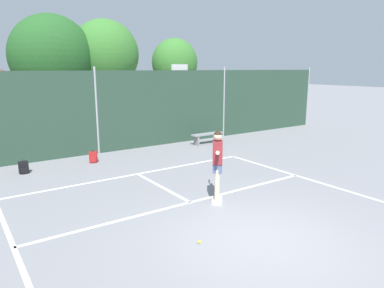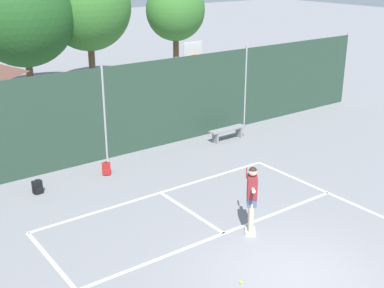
{
  "view_description": "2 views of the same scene",
  "coord_description": "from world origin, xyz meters",
  "px_view_note": "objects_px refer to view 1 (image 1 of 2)",
  "views": [
    {
      "loc": [
        -4.82,
        -4.57,
        3.36
      ],
      "look_at": [
        0.85,
        3.62,
        1.22
      ],
      "focal_mm": 33.12,
      "sensor_mm": 36.0,
      "label": 1
    },
    {
      "loc": [
        -7.51,
        -6.38,
        6.71
      ],
      "look_at": [
        1.04,
        5.29,
        1.42
      ],
      "focal_mm": 47.62,
      "sensor_mm": 36.0,
      "label": 2
    }
  ],
  "objects_px": {
    "tennis_player": "(217,160)",
    "backpack_red": "(93,157)",
    "basketball_hoop": "(179,90)",
    "courtside_bench": "(207,136)",
    "tennis_ball": "(199,242)",
    "backpack_black": "(24,168)"
  },
  "relations": [
    {
      "from": "backpack_black",
      "to": "basketball_hoop",
      "type": "bearing_deg",
      "value": 18.53
    },
    {
      "from": "basketball_hoop",
      "to": "tennis_player",
      "type": "relative_size",
      "value": 1.91
    },
    {
      "from": "basketball_hoop",
      "to": "tennis_ball",
      "type": "relative_size",
      "value": 53.79
    },
    {
      "from": "tennis_player",
      "to": "basketball_hoop",
      "type": "bearing_deg",
      "value": 63.2
    },
    {
      "from": "tennis_player",
      "to": "backpack_red",
      "type": "xyz_separation_m",
      "value": [
        -1.25,
        5.62,
        -0.92
      ]
    },
    {
      "from": "tennis_ball",
      "to": "backpack_red",
      "type": "relative_size",
      "value": 0.14
    },
    {
      "from": "basketball_hoop",
      "to": "tennis_ball",
      "type": "xyz_separation_m",
      "value": [
        -5.77,
        -9.67,
        -2.28
      ]
    },
    {
      "from": "backpack_black",
      "to": "courtside_bench",
      "type": "height_order",
      "value": "courtside_bench"
    },
    {
      "from": "tennis_ball",
      "to": "courtside_bench",
      "type": "distance_m",
      "value": 9.39
    },
    {
      "from": "tennis_ball",
      "to": "backpack_black",
      "type": "bearing_deg",
      "value": 105.25
    },
    {
      "from": "tennis_player",
      "to": "tennis_ball",
      "type": "height_order",
      "value": "tennis_player"
    },
    {
      "from": "tennis_ball",
      "to": "courtside_bench",
      "type": "height_order",
      "value": "courtside_bench"
    },
    {
      "from": "basketball_hoop",
      "to": "backpack_red",
      "type": "relative_size",
      "value": 7.67
    },
    {
      "from": "backpack_black",
      "to": "backpack_red",
      "type": "height_order",
      "value": "same"
    },
    {
      "from": "basketball_hoop",
      "to": "backpack_black",
      "type": "xyz_separation_m",
      "value": [
        -7.7,
        -2.58,
        -2.12
      ]
    },
    {
      "from": "tennis_player",
      "to": "backpack_red",
      "type": "relative_size",
      "value": 4.01
    },
    {
      "from": "tennis_player",
      "to": "courtside_bench",
      "type": "bearing_deg",
      "value": 54.77
    },
    {
      "from": "basketball_hoop",
      "to": "backpack_black",
      "type": "height_order",
      "value": "basketball_hoop"
    },
    {
      "from": "tennis_ball",
      "to": "backpack_red",
      "type": "bearing_deg",
      "value": 86.76
    },
    {
      "from": "backpack_black",
      "to": "courtside_bench",
      "type": "relative_size",
      "value": 0.29
    },
    {
      "from": "tennis_player",
      "to": "tennis_ball",
      "type": "xyz_separation_m",
      "value": [
        -1.65,
        -1.51,
        -1.08
      ]
    },
    {
      "from": "basketball_hoop",
      "to": "tennis_ball",
      "type": "distance_m",
      "value": 11.49
    }
  ]
}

